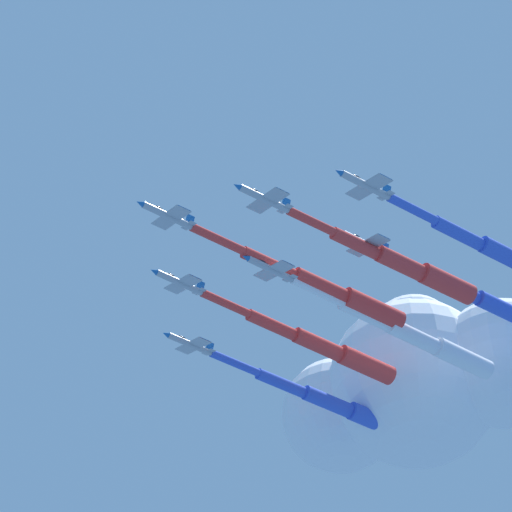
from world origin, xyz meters
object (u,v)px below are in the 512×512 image
(jet_port_mid, at_px, (416,337))
(jet_port_outer, at_px, (330,403))
(jet_starboard_mid, at_px, (507,256))
(jet_starboard_outer, at_px, (503,309))
(jet_port_inner, at_px, (402,264))
(jet_lead, at_px, (323,287))
(jet_starboard_inner, at_px, (320,345))

(jet_port_mid, xyz_separation_m, jet_port_outer, (20.09, -13.76, 0.62))
(jet_port_mid, relative_size, jet_starboard_mid, 1.10)
(jet_port_outer, height_order, jet_starboard_outer, jet_starboard_outer)
(jet_port_inner, distance_m, jet_port_mid, 19.03)
(jet_port_inner, height_order, jet_starboard_outer, jet_starboard_outer)
(jet_starboard_outer, bearing_deg, jet_lead, 31.73)
(jet_lead, height_order, jet_port_mid, jet_lead)
(jet_starboard_inner, xyz_separation_m, jet_starboard_mid, (-35.82, 14.12, -2.55))
(jet_port_outer, relative_size, jet_starboard_outer, 1.05)
(jet_port_mid, xyz_separation_m, jet_starboard_outer, (-15.53, 0.41, 1.38))
(jet_port_inner, xyz_separation_m, jet_starboard_inner, (19.35, -16.38, 0.82))
(jet_lead, xyz_separation_m, jet_starboard_outer, (-26.74, -16.53, 0.21))
(jet_starboard_mid, bearing_deg, jet_port_outer, -37.63)
(jet_starboard_mid, bearing_deg, jet_starboard_inner, -21.51)
(jet_starboard_inner, height_order, jet_starboard_outer, jet_starboard_outer)
(jet_starboard_mid, height_order, jet_starboard_outer, jet_starboard_outer)
(jet_port_outer, xyz_separation_m, jet_starboard_outer, (-35.62, 14.17, 0.75))
(jet_port_mid, relative_size, jet_port_outer, 1.01)
(jet_port_inner, distance_m, jet_starboard_outer, 22.42)
(jet_port_mid, distance_m, jet_port_outer, 24.36)
(jet_starboard_mid, height_order, jet_port_outer, jet_port_outer)
(jet_port_outer, bearing_deg, jet_starboard_mid, 142.37)
(jet_port_inner, xyz_separation_m, jet_port_outer, (22.87, -32.59, 0.31))
(jet_port_mid, height_order, jet_starboard_mid, jet_port_mid)
(jet_lead, distance_m, jet_port_mid, 20.35)
(jet_starboard_mid, bearing_deg, jet_port_inner, 7.81)
(jet_lead, relative_size, jet_starboard_outer, 1.03)
(jet_port_mid, height_order, jet_starboard_outer, jet_starboard_outer)
(jet_port_mid, xyz_separation_m, jet_starboard_mid, (-19.25, 16.57, -1.43))
(jet_starboard_mid, bearing_deg, jet_lead, 0.71)
(jet_starboard_inner, bearing_deg, jet_starboard_mid, 158.49)
(jet_lead, height_order, jet_starboard_mid, jet_lead)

